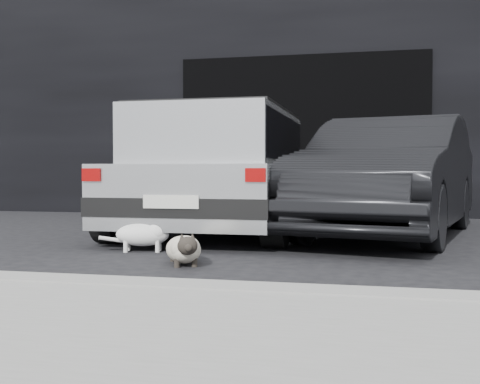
% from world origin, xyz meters
% --- Properties ---
extents(ground, '(80.00, 80.00, 0.00)m').
position_xyz_m(ground, '(0.00, 0.00, 0.00)').
color(ground, black).
rests_on(ground, ground).
extents(building_facade, '(34.00, 4.00, 5.00)m').
position_xyz_m(building_facade, '(1.00, 6.00, 2.50)').
color(building_facade, black).
rests_on(building_facade, ground).
extents(garage_opening, '(4.00, 0.10, 2.60)m').
position_xyz_m(garage_opening, '(1.00, 3.99, 1.30)').
color(garage_opening, black).
rests_on(garage_opening, ground).
extents(curb, '(18.00, 0.25, 0.12)m').
position_xyz_m(curb, '(1.00, -2.60, 0.06)').
color(curb, gray).
rests_on(curb, ground).
extents(sidewalk, '(18.00, 2.20, 0.11)m').
position_xyz_m(sidewalk, '(1.00, -3.80, 0.06)').
color(sidewalk, gray).
rests_on(sidewalk, ground).
extents(silver_hatchback, '(1.96, 3.92, 1.44)m').
position_xyz_m(silver_hatchback, '(0.40, 1.19, 0.79)').
color(silver_hatchback, silver).
rests_on(silver_hatchback, ground).
extents(second_car, '(2.27, 4.30, 1.35)m').
position_xyz_m(second_car, '(2.33, 1.21, 0.67)').
color(second_car, black).
rests_on(second_car, ground).
extents(cat_siamese, '(0.48, 0.73, 0.28)m').
position_xyz_m(cat_siamese, '(0.72, -1.28, 0.13)').
color(cat_siamese, beige).
rests_on(cat_siamese, ground).
extents(cat_white, '(0.70, 0.34, 0.34)m').
position_xyz_m(cat_white, '(0.14, -0.61, 0.16)').
color(cat_white, white).
rests_on(cat_white, ground).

